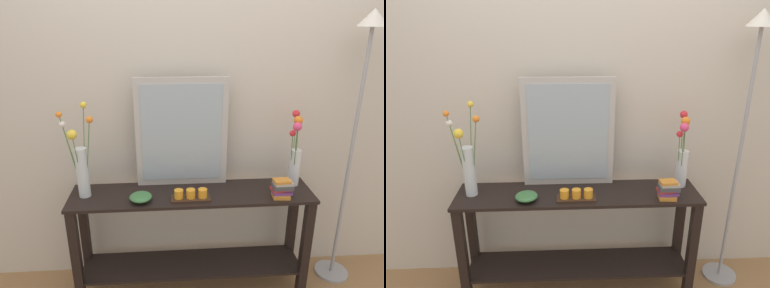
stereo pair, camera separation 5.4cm
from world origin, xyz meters
TOP-DOWN VIEW (x-y plane):
  - ground_plane at (0.00, 0.00)m, footprint 7.00×6.00m
  - wall_back at (0.00, 0.29)m, footprint 6.40×0.08m
  - console_table at (0.00, 0.00)m, footprint 1.56×0.34m
  - mirror_leaning at (-0.06, 0.14)m, footprint 0.59×0.03m
  - tall_vase_left at (-0.68, 0.01)m, footprint 0.22×0.19m
  - vase_right at (0.68, 0.07)m, footprint 0.11×0.22m
  - candle_tray at (-0.01, -0.08)m, footprint 0.24×0.09m
  - decorative_bowl at (-0.32, -0.08)m, footprint 0.14×0.14m
  - book_stack at (0.55, -0.10)m, footprint 0.13×0.10m
  - floor_lamp at (1.06, 0.07)m, footprint 0.24×0.24m

SIDE VIEW (x-z plane):
  - ground_plane at x=0.00m, z-range -0.02..0.00m
  - console_table at x=0.00m, z-range 0.08..0.85m
  - candle_tray at x=-0.01m, z-range 0.76..0.82m
  - decorative_bowl at x=-0.32m, z-range 0.76..0.82m
  - book_stack at x=0.55m, z-range 0.76..0.88m
  - tall_vase_left at x=-0.68m, z-range 0.69..1.28m
  - vase_right at x=0.68m, z-range 0.74..1.23m
  - mirror_leaning at x=-0.06m, z-range 0.76..1.48m
  - floor_lamp at x=1.06m, z-range 0.33..2.20m
  - wall_back at x=0.00m, z-range 0.00..2.70m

